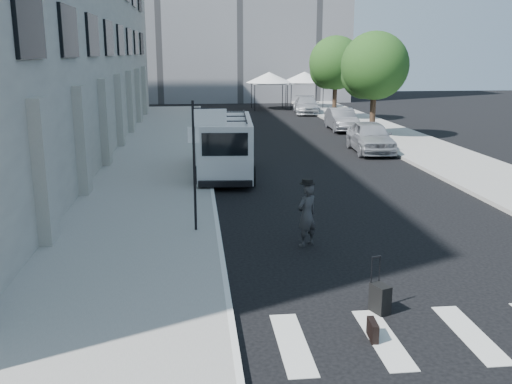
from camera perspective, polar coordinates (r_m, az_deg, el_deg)
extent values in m
plane|color=black|center=(12.98, 5.77, -8.27)|extent=(120.00, 120.00, 0.00)
cube|color=gray|center=(28.21, -9.56, 3.85)|extent=(4.50, 48.00, 0.15)
cube|color=gray|center=(34.14, 13.72, 5.36)|extent=(4.00, 56.00, 0.15)
cube|color=gray|center=(31.08, -23.74, 14.79)|extent=(10.00, 44.00, 12.00)
cylinder|color=black|center=(15.24, -6.19, 2.52)|extent=(0.07, 0.07, 3.50)
cube|color=white|center=(15.12, -6.27, 5.70)|extent=(0.30, 0.03, 0.42)
cube|color=white|center=(15.05, -4.59, 7.43)|extent=(0.85, 0.06, 0.45)
cylinder|color=black|center=(33.53, 11.58, 7.60)|extent=(0.32, 0.32, 2.80)
sphere|color=#1F4315|center=(33.35, 11.81, 12.27)|extent=(3.80, 3.80, 3.80)
sphere|color=#1F4315|center=(33.83, 10.79, 11.37)|extent=(2.66, 2.66, 2.66)
cylinder|color=black|center=(42.15, 7.86, 8.97)|extent=(0.32, 0.32, 2.80)
sphere|color=#1F4315|center=(42.01, 7.98, 12.68)|extent=(3.80, 3.80, 3.80)
sphere|color=#1F4315|center=(42.51, 7.22, 11.95)|extent=(2.66, 2.66, 2.66)
cylinder|color=black|center=(48.78, -0.13, 9.39)|extent=(0.06, 0.06, 2.20)
cylinder|color=black|center=(49.15, 3.17, 9.40)|extent=(0.06, 0.06, 2.20)
cylinder|color=black|center=(51.55, -0.46, 9.62)|extent=(0.06, 0.06, 2.20)
cylinder|color=black|center=(51.91, 2.66, 9.64)|extent=(0.06, 0.06, 2.20)
cube|color=white|center=(50.25, 1.32, 10.83)|extent=(3.00, 3.00, 0.12)
cone|color=white|center=(50.23, 1.32, 11.40)|extent=(4.00, 4.00, 0.90)
cylinder|color=black|center=(49.71, 3.53, 9.44)|extent=(0.06, 0.06, 2.20)
cylinder|color=black|center=(50.26, 6.72, 9.42)|extent=(0.06, 0.06, 2.20)
cylinder|color=black|center=(52.46, 3.01, 9.68)|extent=(0.06, 0.06, 2.20)
cylinder|color=black|center=(52.98, 6.04, 9.66)|extent=(0.06, 0.06, 2.20)
cube|color=white|center=(51.26, 4.85, 10.84)|extent=(3.00, 3.00, 0.12)
cone|color=white|center=(51.24, 4.87, 11.40)|extent=(4.00, 4.00, 0.90)
imported|color=#303032|center=(14.61, 5.10, -2.30)|extent=(0.72, 0.66, 1.65)
cube|color=black|center=(10.37, 11.59, -13.39)|extent=(0.15, 0.45, 0.34)
cube|color=black|center=(11.31, 12.30, -10.40)|extent=(0.37, 0.45, 0.57)
cylinder|color=black|center=(11.18, 11.47, -7.73)|extent=(0.02, 0.02, 0.54)
cylinder|color=black|center=(11.29, 12.26, -7.54)|extent=(0.02, 0.02, 0.54)
cube|color=black|center=(11.14, 11.93, -6.37)|extent=(0.21, 0.11, 0.03)
cube|color=silver|center=(22.81, -3.07, 4.71)|extent=(2.36, 5.59, 2.13)
cube|color=silver|center=(25.84, -3.02, 4.66)|extent=(1.98, 1.03, 1.11)
cube|color=black|center=(20.06, -3.13, 4.78)|extent=(1.62, 0.18, 0.81)
cylinder|color=black|center=(24.88, -5.24, 3.39)|extent=(0.33, 0.79, 0.77)
cylinder|color=black|center=(24.87, -0.80, 3.44)|extent=(0.33, 0.79, 0.77)
cylinder|color=black|center=(21.21, -5.67, 1.56)|extent=(0.33, 0.79, 0.77)
cylinder|color=black|center=(21.20, -0.47, 1.61)|extent=(0.33, 0.79, 0.77)
imported|color=#9B9DA3|center=(28.99, 11.37, 5.43)|extent=(2.15, 4.66, 1.55)
imported|color=#5A5C62|center=(36.95, 8.54, 7.19)|extent=(1.67, 4.31, 1.40)
imported|color=#AAADB2|center=(46.86, 5.06, 8.64)|extent=(2.41, 4.91, 1.37)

